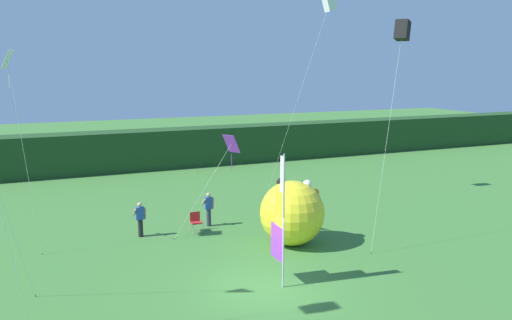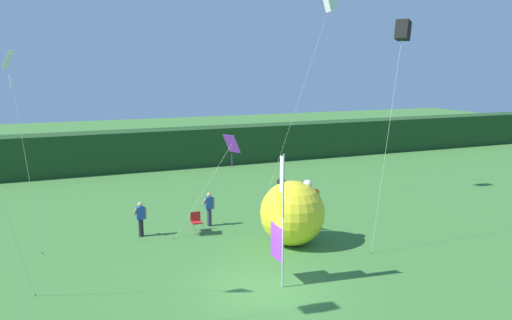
{
  "view_description": "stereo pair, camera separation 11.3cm",
  "coord_description": "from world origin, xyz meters",
  "px_view_note": "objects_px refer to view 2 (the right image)",
  "views": [
    {
      "loc": [
        -6.79,
        -15.12,
        7.54
      ],
      "look_at": [
        0.65,
        2.61,
        4.0
      ],
      "focal_mm": 35.55,
      "sensor_mm": 36.0,
      "label": 1
    },
    {
      "loc": [
        -6.68,
        -15.17,
        7.54
      ],
      "look_at": [
        0.65,
        2.61,
        4.0
      ],
      "focal_mm": 35.55,
      "sensor_mm": 36.0,
      "label": 2
    }
  ],
  "objects_px": {
    "person_mid_field": "(141,218)",
    "kite_white_diamond_3": "(10,72)",
    "kite_white_box_4": "(330,4)",
    "kite_black_box_5": "(403,31)",
    "folding_chair": "(196,220)",
    "kite_purple_diamond_1": "(230,148)",
    "banner_flag": "(279,223)",
    "person_near_banner": "(209,208)",
    "inflatable_balloon": "(293,213)"
  },
  "relations": [
    {
      "from": "person_mid_field",
      "to": "kite_white_diamond_3",
      "type": "xyz_separation_m",
      "value": [
        -4.79,
        0.05,
        6.48
      ]
    },
    {
      "from": "kite_white_box_4",
      "to": "kite_black_box_5",
      "type": "bearing_deg",
      "value": -97.73
    },
    {
      "from": "folding_chair",
      "to": "kite_purple_diamond_1",
      "type": "bearing_deg",
      "value": -49.97
    },
    {
      "from": "kite_white_box_4",
      "to": "banner_flag",
      "type": "bearing_deg",
      "value": -127.5
    },
    {
      "from": "person_mid_field",
      "to": "folding_chair",
      "type": "bearing_deg",
      "value": -4.76
    },
    {
      "from": "kite_white_diamond_3",
      "to": "person_mid_field",
      "type": "bearing_deg",
      "value": -0.59
    },
    {
      "from": "banner_flag",
      "to": "kite_white_box_4",
      "type": "bearing_deg",
      "value": 52.5
    },
    {
      "from": "banner_flag",
      "to": "person_near_banner",
      "type": "distance_m",
      "value": 7.44
    },
    {
      "from": "banner_flag",
      "to": "kite_white_diamond_3",
      "type": "relative_size",
      "value": 0.57
    },
    {
      "from": "banner_flag",
      "to": "person_mid_field",
      "type": "bearing_deg",
      "value": 117.14
    },
    {
      "from": "folding_chair",
      "to": "person_near_banner",
      "type": "bearing_deg",
      "value": 32.63
    },
    {
      "from": "folding_chair",
      "to": "kite_white_diamond_3",
      "type": "distance_m",
      "value": 9.99
    },
    {
      "from": "person_near_banner",
      "to": "kite_black_box_5",
      "type": "distance_m",
      "value": 11.79
    },
    {
      "from": "folding_chair",
      "to": "kite_purple_diamond_1",
      "type": "xyz_separation_m",
      "value": [
        1.19,
        -1.42,
        3.57
      ]
    },
    {
      "from": "folding_chair",
      "to": "banner_flag",
      "type": "bearing_deg",
      "value": -80.99
    },
    {
      "from": "kite_white_diamond_3",
      "to": "banner_flag",
      "type": "bearing_deg",
      "value": -40.12
    },
    {
      "from": "kite_white_diamond_3",
      "to": "kite_white_box_4",
      "type": "bearing_deg",
      "value": 10.58
    },
    {
      "from": "person_mid_field",
      "to": "kite_black_box_5",
      "type": "height_order",
      "value": "kite_black_box_5"
    },
    {
      "from": "kite_white_box_4",
      "to": "inflatable_balloon",
      "type": "bearing_deg",
      "value": -129.73
    },
    {
      "from": "person_near_banner",
      "to": "kite_purple_diamond_1",
      "type": "xyz_separation_m",
      "value": [
        0.4,
        -1.93,
        3.2
      ]
    },
    {
      "from": "person_near_banner",
      "to": "kite_white_diamond_3",
      "type": "distance_m",
      "value": 10.36
    },
    {
      "from": "kite_purple_diamond_1",
      "to": "kite_white_diamond_3",
      "type": "relative_size",
      "value": 0.57
    },
    {
      "from": "banner_flag",
      "to": "folding_chair",
      "type": "bearing_deg",
      "value": 99.01
    },
    {
      "from": "banner_flag",
      "to": "kite_black_box_5",
      "type": "distance_m",
      "value": 9.8
    },
    {
      "from": "person_mid_field",
      "to": "kite_purple_diamond_1",
      "type": "height_order",
      "value": "kite_purple_diamond_1"
    },
    {
      "from": "banner_flag",
      "to": "kite_white_box_4",
      "type": "relative_size",
      "value": 0.41
    },
    {
      "from": "person_near_banner",
      "to": "kite_black_box_5",
      "type": "relative_size",
      "value": 0.17
    },
    {
      "from": "kite_purple_diamond_1",
      "to": "kite_white_diamond_3",
      "type": "bearing_deg",
      "value": 168.82
    },
    {
      "from": "inflatable_balloon",
      "to": "kite_white_box_4",
      "type": "relative_size",
      "value": 0.25
    },
    {
      "from": "kite_white_box_4",
      "to": "person_near_banner",
      "type": "bearing_deg",
      "value": -160.99
    },
    {
      "from": "inflatable_balloon",
      "to": "kite_white_diamond_3",
      "type": "distance_m",
      "value": 12.69
    },
    {
      "from": "kite_white_box_4",
      "to": "kite_black_box_5",
      "type": "relative_size",
      "value": 1.21
    },
    {
      "from": "banner_flag",
      "to": "inflatable_balloon",
      "type": "relative_size",
      "value": 1.64
    },
    {
      "from": "person_mid_field",
      "to": "kite_purple_diamond_1",
      "type": "relative_size",
      "value": 0.34
    },
    {
      "from": "kite_white_box_4",
      "to": "kite_white_diamond_3",
      "type": "bearing_deg",
      "value": -169.42
    },
    {
      "from": "person_mid_field",
      "to": "kite_black_box_5",
      "type": "relative_size",
      "value": 0.17
    },
    {
      "from": "inflatable_balloon",
      "to": "kite_white_box_4",
      "type": "bearing_deg",
      "value": 50.27
    },
    {
      "from": "inflatable_balloon",
      "to": "folding_chair",
      "type": "bearing_deg",
      "value": 135.1
    },
    {
      "from": "kite_white_diamond_3",
      "to": "kite_purple_diamond_1",
      "type": "bearing_deg",
      "value": -11.18
    },
    {
      "from": "banner_flag",
      "to": "kite_white_box_4",
      "type": "distance_m",
      "value": 15.39
    },
    {
      "from": "banner_flag",
      "to": "person_near_banner",
      "type": "bearing_deg",
      "value": 92.25
    },
    {
      "from": "banner_flag",
      "to": "person_near_banner",
      "type": "xyz_separation_m",
      "value": [
        -0.29,
        7.31,
        -1.38
      ]
    },
    {
      "from": "person_near_banner",
      "to": "folding_chair",
      "type": "xyz_separation_m",
      "value": [
        -0.79,
        -0.51,
        -0.36
      ]
    },
    {
      "from": "kite_white_diamond_3",
      "to": "folding_chair",
      "type": "bearing_deg",
      "value": -2.03
    },
    {
      "from": "banner_flag",
      "to": "kite_white_diamond_3",
      "type": "xyz_separation_m",
      "value": [
        -8.38,
        7.06,
        5.08
      ]
    },
    {
      "from": "person_near_banner",
      "to": "folding_chair",
      "type": "relative_size",
      "value": 1.84
    },
    {
      "from": "inflatable_balloon",
      "to": "kite_purple_diamond_1",
      "type": "relative_size",
      "value": 0.62
    },
    {
      "from": "inflatable_balloon",
      "to": "kite_black_box_5",
      "type": "distance_m",
      "value": 8.87
    },
    {
      "from": "kite_white_box_4",
      "to": "person_mid_field",
      "type": "bearing_deg",
      "value": -164.88
    },
    {
      "from": "kite_purple_diamond_1",
      "to": "kite_white_diamond_3",
      "type": "xyz_separation_m",
      "value": [
        -8.49,
        1.68,
        3.25
      ]
    }
  ]
}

